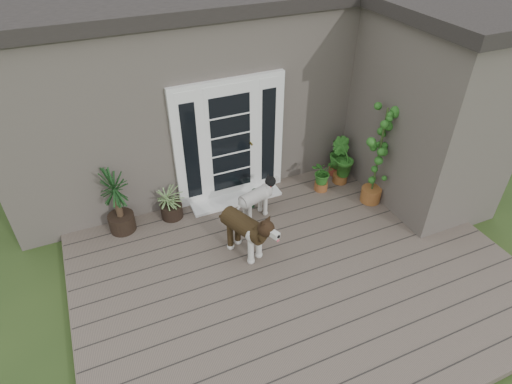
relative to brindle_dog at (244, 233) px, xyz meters
name	(u,v)px	position (x,y,z in m)	size (l,w,h in m)	color
deck	(300,277)	(0.56, -0.72, -0.46)	(6.20, 4.60, 0.12)	#6B5B4C
house_main	(202,76)	(0.56, 3.53, 1.03)	(7.40, 4.00, 3.10)	#665E54
house_wing	(429,115)	(3.46, 0.38, 1.03)	(1.60, 2.40, 3.10)	#665E54
roof_wing	(457,10)	(3.46, 0.38, 2.68)	(1.80, 2.60, 0.20)	#2D2826
door_unit	(230,141)	(0.36, 1.48, 0.68)	(1.90, 0.14, 2.15)	white
door_step	(236,198)	(0.36, 1.28, -0.37)	(1.60, 0.40, 0.05)	white
brindle_dog	(244,233)	(0.00, 0.00, 0.00)	(0.41, 0.95, 0.79)	#3B2A15
white_dog	(255,202)	(0.49, 0.72, -0.09)	(0.31, 0.73, 0.61)	white
spider_plant	(170,201)	(-0.79, 1.28, -0.08)	(0.60, 0.60, 0.64)	#94A867
yucca	(117,201)	(-1.60, 1.28, 0.17)	(0.78, 0.78, 1.13)	black
herb_a	(322,178)	(1.88, 0.94, -0.13)	(0.41, 0.41, 0.52)	#164C15
herb_b	(342,167)	(2.33, 1.02, -0.06)	(0.45, 0.45, 0.67)	#17521B
herb_c	(338,159)	(2.43, 1.28, -0.08)	(0.41, 0.41, 0.64)	#255F1B
sapling	(378,156)	(2.51, 0.31, 0.52)	(0.54, 0.54, 1.84)	#265B1A
clog_left	(249,201)	(0.53, 1.09, -0.35)	(0.15, 0.33, 0.10)	#13311B
clog_right	(256,194)	(0.73, 1.23, -0.35)	(0.13, 0.28, 0.08)	black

